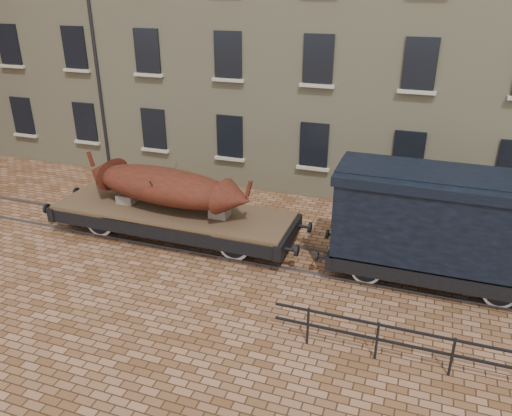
% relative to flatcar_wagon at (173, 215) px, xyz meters
% --- Properties ---
extents(ground, '(90.00, 90.00, 0.00)m').
position_rel_flatcar_wagon_xyz_m(ground, '(2.56, 0.00, -0.85)').
color(ground, brown).
extents(warehouse_cream, '(40.00, 10.19, 14.00)m').
position_rel_flatcar_wagon_xyz_m(warehouse_cream, '(5.56, 9.99, 6.15)').
color(warehouse_cream, tan).
rests_on(warehouse_cream, ground).
extents(rail_track, '(30.00, 1.52, 0.06)m').
position_rel_flatcar_wagon_xyz_m(rail_track, '(2.56, 0.00, -0.82)').
color(rail_track, '#59595E').
rests_on(rail_track, ground).
extents(flatcar_wagon, '(9.03, 2.45, 1.36)m').
position_rel_flatcar_wagon_xyz_m(flatcar_wagon, '(0.00, 0.00, 0.00)').
color(flatcar_wagon, '#4C3F28').
rests_on(flatcar_wagon, ground).
extents(iron_boat, '(6.33, 2.38, 1.53)m').
position_rel_flatcar_wagon_xyz_m(iron_boat, '(-0.22, -0.00, 1.01)').
color(iron_boat, maroon).
rests_on(iron_boat, flatcar_wagon).
extents(goods_van, '(6.41, 2.34, 3.31)m').
position_rel_flatcar_wagon_xyz_m(goods_van, '(8.23, 0.00, 1.23)').
color(goods_van, black).
rests_on(goods_van, ground).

